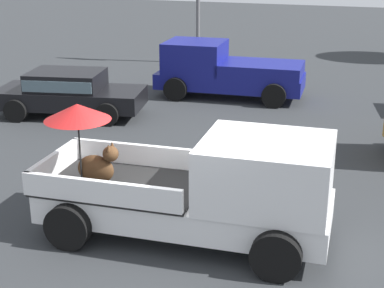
% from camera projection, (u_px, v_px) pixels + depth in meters
% --- Properties ---
extents(ground_plane, '(80.00, 80.00, 0.00)m').
position_uv_depth(ground_plane, '(185.00, 235.00, 10.43)').
color(ground_plane, '#2D3033').
extents(pickup_truck_main, '(5.13, 2.42, 2.35)m').
position_uv_depth(pickup_truck_main, '(208.00, 188.00, 9.99)').
color(pickup_truck_main, black).
rests_on(pickup_truck_main, ground).
extents(pickup_truck_red, '(4.89, 2.37, 1.80)m').
position_uv_depth(pickup_truck_red, '(224.00, 71.00, 19.40)').
color(pickup_truck_red, black).
rests_on(pickup_truck_red, ground).
extents(parked_sedan_near, '(4.55, 2.56, 1.33)m').
position_uv_depth(parked_sedan_near, '(69.00, 91.00, 17.33)').
color(parked_sedan_near, black).
rests_on(parked_sedan_near, ground).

